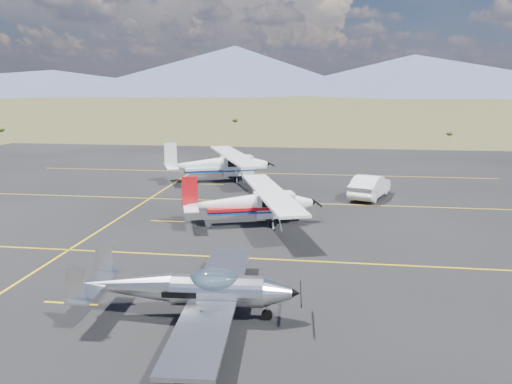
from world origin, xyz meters
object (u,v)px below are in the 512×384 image
(aircraft_cessna, at_px, (251,202))
(aircraft_plain, at_px, (219,164))
(sedan, at_px, (370,186))
(aircraft_low_wing, at_px, (193,290))

(aircraft_cessna, xyz_separation_m, aircraft_plain, (-4.43, 12.36, 0.18))
(sedan, bearing_deg, aircraft_cessna, 68.05)
(aircraft_low_wing, bearing_deg, aircraft_plain, 96.49)
(aircraft_plain, distance_m, sedan, 12.41)
(aircraft_cessna, bearing_deg, aircraft_plain, 91.65)
(aircraft_low_wing, distance_m, aircraft_cessna, 11.65)
(aircraft_low_wing, xyz_separation_m, sedan, (7.25, 19.31, -0.20))
(aircraft_cessna, relative_size, sedan, 2.23)
(aircraft_low_wing, xyz_separation_m, aircraft_cessna, (0.20, 11.65, 0.22))
(aircraft_plain, height_order, sedan, aircraft_plain)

